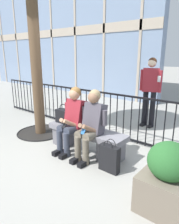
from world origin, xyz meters
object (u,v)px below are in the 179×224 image
Objects in this scene: stone_bench at (86,138)px; seated_person_with_phone at (72,118)px; seated_person_companion at (91,123)px; handbag_on_bench at (64,116)px; bystander_at_railing at (150,87)px; shopping_bag at (109,158)px; planter at (168,180)px.

seated_person_with_phone reaches higher than stone_bench.
seated_person_with_phone is at bearing 180.00° from seated_person_companion.
handbag_on_bench is (-0.80, 0.12, -0.06)m from seated_person_companion.
bystander_at_railing reaches higher than seated_person_companion.
shopping_bag is 0.62× the size of planter.
bystander_at_railing is at bearing 77.04° from seated_person_with_phone.
bystander_at_railing reaches higher than handbag_on_bench.
seated_person_with_phone is 0.38m from handbag_on_bench.
seated_person_with_phone is (-0.22, -0.13, 0.38)m from stone_bench.
stone_bench is 1.88× the size of planter.
stone_bench is at bearing -97.83° from bystander_at_railing.
handbag_on_bench is (-0.36, 0.12, -0.06)m from seated_person_with_phone.
stone_bench is 0.46m from seated_person_with_phone.
shopping_bag is (1.31, -0.29, -0.37)m from handbag_on_bench.
bystander_at_railing is (0.87, 2.11, 0.41)m from handbag_on_bench.
handbag_on_bench is 0.45× the size of planter.
handbag_on_bench is 2.32m from bystander_at_railing.
bystander_at_railing reaches higher than seated_person_with_phone.
seated_person_with_phone and seated_person_companion have the same top height.
stone_bench is 0.94× the size of bystander_at_railing.
stone_bench is at bearing 157.53° from shopping_bag.
planter is (1.93, -0.44, -0.26)m from seated_person_with_phone.
seated_person_with_phone is 0.71× the size of bystander_at_railing.
shopping_bag is 1.03m from planter.
bystander_at_railing reaches higher than planter.
planter is at bearing -61.98° from bystander_at_railing.
shopping_bag is at bearing -79.58° from bystander_at_railing.
planter is at bearing -15.16° from shopping_bag.
stone_bench is 0.46m from seated_person_companion.
seated_person_companion is at bearing -29.92° from stone_bench.
seated_person_companion is 3.14× the size of handbag_on_bench.
seated_person_with_phone reaches higher than shopping_bag.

